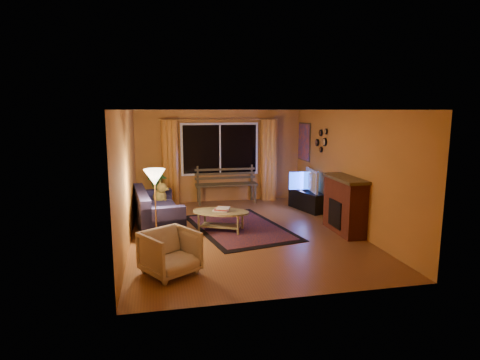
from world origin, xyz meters
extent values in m
cube|color=brown|center=(0.00, 0.00, -0.01)|extent=(4.50, 6.00, 0.02)
cube|color=white|center=(0.00, 0.00, 2.51)|extent=(4.50, 6.00, 0.02)
cube|color=#C07B34|center=(0.00, 3.01, 1.25)|extent=(4.50, 0.02, 2.50)
cube|color=#C07B34|center=(-2.26, 0.00, 1.25)|extent=(0.02, 6.00, 2.50)
cube|color=#C07B34|center=(2.26, 0.00, 1.25)|extent=(0.02, 6.00, 2.50)
cube|color=black|center=(0.00, 2.94, 1.45)|extent=(2.00, 0.02, 1.30)
cylinder|color=#BF8C3F|center=(0.00, 2.90, 2.25)|extent=(3.20, 0.03, 0.03)
cylinder|color=orange|center=(-1.35, 2.88, 1.12)|extent=(0.36, 0.36, 2.24)
cylinder|color=orange|center=(1.35, 2.88, 1.12)|extent=(0.36, 0.36, 2.24)
cube|color=#40351D|center=(0.13, 2.75, 0.25)|extent=(1.68, 0.50, 0.50)
imported|color=#235B1E|center=(-1.73, 2.75, 0.48)|extent=(0.69, 0.69, 0.96)
cube|color=#1D1A38|center=(-1.71, 0.76, 0.41)|extent=(1.08, 2.09, 0.81)
imported|color=beige|center=(-1.55, -1.86, 0.38)|extent=(0.99, 0.97, 0.76)
cylinder|color=#BF8C3F|center=(-1.75, -0.31, 0.71)|extent=(0.24, 0.24, 1.41)
cube|color=maroon|center=(-0.01, 0.34, 0.01)|extent=(2.26, 3.05, 0.02)
cylinder|color=#9A8B55|center=(-0.43, 0.18, 0.22)|extent=(1.58, 1.58, 0.43)
cube|color=black|center=(2.00, 1.53, 0.24)|extent=(0.66, 1.21, 0.48)
imported|color=black|center=(2.00, 1.53, 0.76)|extent=(0.22, 0.97, 0.55)
cube|color=maroon|center=(2.05, -0.40, 0.55)|extent=(0.40, 1.20, 1.10)
cube|color=#E35016|center=(2.22, 2.45, 1.65)|extent=(0.04, 0.76, 0.96)
camera|label=1|loc=(-1.70, -7.79, 2.50)|focal=30.00mm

